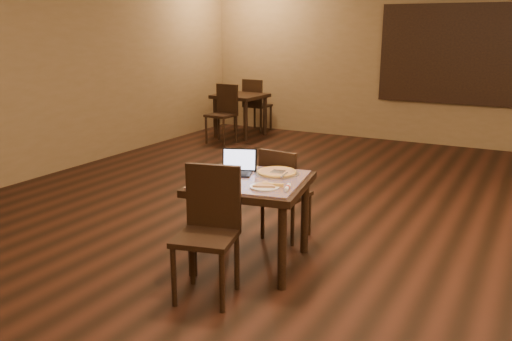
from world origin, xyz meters
The scene contains 17 objects.
ground centered at (0.00, 0.00, 0.00)m, with size 10.00×10.00×0.00m, color black.
wall_back centered at (0.00, 5.00, 1.50)m, with size 8.00×0.02×3.00m, color olive.
wall_left centered at (-4.00, 0.00, 1.50)m, with size 0.02×10.00×3.00m, color olive.
mural centered at (0.50, 4.96, 1.55)m, with size 2.34×0.05×1.64m.
tiled_table centered at (-0.08, -0.86, 0.66)m, with size 1.07×1.07×0.76m.
chair_main_near centered at (-0.10, -1.48, 0.56)m, with size 0.52×0.52×0.99m.
chair_main_far centered at (-0.09, -0.24, 0.50)m, with size 0.42×0.42×0.89m.
laptop centered at (-0.28, -0.77, 0.82)m, with size 0.36×0.33×0.21m.
plate centered at (0.14, -1.04, 0.77)m, with size 0.24×0.24×0.01m, color white.
pizza_slice centered at (0.14, -1.04, 0.79)m, with size 0.21×0.21×0.02m, color beige, non-canonical shape.
pizza_pan centered at (0.04, -0.62, 0.77)m, with size 0.38×0.38×0.01m, color silver.
pizza_whole centered at (0.04, -0.62, 0.78)m, with size 0.34×0.34×0.02m.
spatula centered at (0.06, -0.64, 0.79)m, with size 0.11×0.27×0.01m, color silver.
napkin_roll centered at (0.32, -1.00, 0.78)m, with size 0.07×0.16×0.04m.
other_table_b centered at (-3.00, 4.00, 0.65)m, with size 0.89×0.89×0.79m.
other_table_b_chair_near centered at (-2.99, 3.41, 0.57)m, with size 0.46×0.46×1.02m.
other_table_b_chair_far centered at (-3.01, 4.59, 0.57)m, with size 0.46×0.46×1.02m.
Camera 1 is at (2.02, -4.67, 1.99)m, focal length 38.00 mm.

